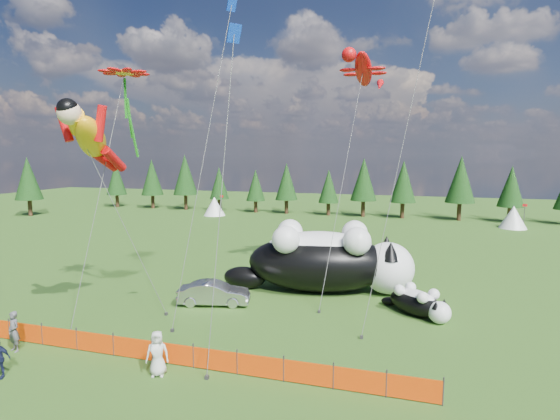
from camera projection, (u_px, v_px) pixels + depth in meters
name	position (u px, v px, depth m)	size (l,w,h in m)	color
ground	(204.00, 337.00, 21.77)	(160.00, 160.00, 0.00)	#16380A
safety_fence	(173.00, 354.00, 18.85)	(22.06, 0.06, 1.10)	#262626
tree_line	(341.00, 189.00, 64.07)	(90.00, 4.00, 8.00)	black
festival_tents	(419.00, 214.00, 56.55)	(50.00, 3.20, 2.80)	white
cat_large	(328.00, 259.00, 28.81)	(12.66, 5.99, 4.59)	black
cat_small	(418.00, 302.00, 24.57)	(3.85, 3.37, 1.64)	black
car	(214.00, 293.00, 26.40)	(1.50, 4.31, 1.42)	#B9B8BE
spectator_a	(14.00, 331.00, 20.11)	(0.69, 0.45, 1.89)	#4F4F54
spectator_e	(157.00, 353.00, 17.90)	(0.92, 0.60, 1.89)	silver
superhero_kite	(91.00, 138.00, 21.74)	(5.66, 5.79, 12.09)	#FDA80D
gecko_kite	(363.00, 70.00, 29.94)	(3.37, 10.79, 16.86)	red
flower_kite	(124.00, 76.00, 23.96)	(3.54, 6.40, 14.13)	red
diamond_kite_a	(228.00, 23.00, 23.97)	(2.10, 5.07, 18.17)	blue
diamond_kite_c	(233.00, 51.00, 17.38)	(1.18, 2.21, 14.57)	blue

